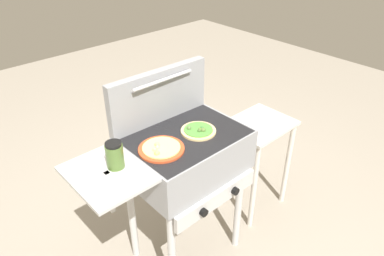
{
  "coord_description": "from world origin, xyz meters",
  "views": [
    {
      "loc": [
        -1.07,
        -1.22,
        1.95
      ],
      "look_at": [
        0.05,
        0.0,
        0.92
      ],
      "focal_mm": 33.82,
      "sensor_mm": 36.0,
      "label": 1
    }
  ],
  "objects": [
    {
      "name": "ground_plane",
      "position": [
        0.0,
        0.0,
        0.0
      ],
      "size": [
        8.0,
        8.0,
        0.0
      ],
      "primitive_type": "plane",
      "color": "gray"
    },
    {
      "name": "pizza_cheese",
      "position": [
        -0.18,
        -0.03,
        0.91
      ],
      "size": [
        0.23,
        0.23,
        0.04
      ],
      "color": "#C64723",
      "rests_on": "grill"
    },
    {
      "name": "pizza_veggie",
      "position": [
        0.07,
        -0.03,
        0.91
      ],
      "size": [
        0.19,
        0.19,
        0.04
      ],
      "color": "#E0C17F",
      "rests_on": "grill"
    },
    {
      "name": "sauce_jar",
      "position": [
        -0.42,
        0.01,
        0.97
      ],
      "size": [
        0.08,
        0.08,
        0.13
      ],
      "color": "#4C6B2D",
      "rests_on": "grill"
    },
    {
      "name": "grill",
      "position": [
        -0.01,
        -0.0,
        0.76
      ],
      "size": [
        0.96,
        0.53,
        0.9
      ],
      "color": "gray",
      "rests_on": "ground_plane"
    },
    {
      "name": "grill_lid_open",
      "position": [
        0.0,
        0.21,
        1.05
      ],
      "size": [
        0.63,
        0.09,
        0.3
      ],
      "color": "gray",
      "rests_on": "grill"
    },
    {
      "name": "prep_table",
      "position": [
        0.66,
        0.0,
        0.51
      ],
      "size": [
        0.44,
        0.36,
        0.71
      ],
      "color": "beige",
      "rests_on": "ground_plane"
    }
  ]
}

